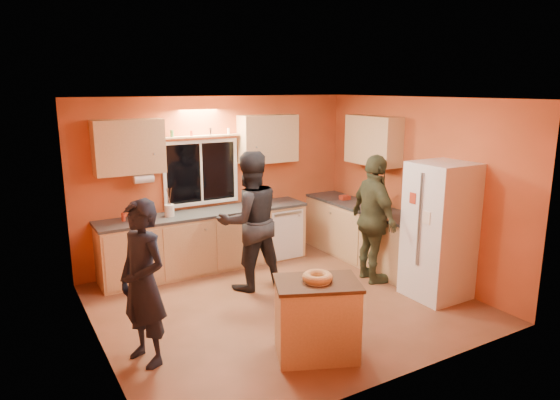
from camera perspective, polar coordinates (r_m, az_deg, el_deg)
ground at (r=6.58m, az=0.41°, el=-11.74°), size 4.50×4.50×0.00m
room_shell at (r=6.50m, az=-0.51°, el=2.92°), size 4.54×4.04×2.61m
back_counter at (r=7.84m, az=-5.87°, el=-4.19°), size 4.23×0.62×0.90m
right_counter at (r=7.88m, az=10.83°, el=-4.26°), size 0.62×1.84×0.90m
refrigerator at (r=6.83m, az=17.76°, el=-3.38°), size 0.72×0.70×1.80m
island at (r=5.27m, az=4.21°, el=-13.33°), size 1.01×0.87×0.82m
bundt_pastry at (r=5.09m, az=4.30°, el=-8.79°), size 0.31×0.31×0.09m
person_left at (r=5.16m, az=-15.38°, el=-9.14°), size 0.59×0.72×1.69m
person_center at (r=6.79m, az=-3.50°, el=-2.41°), size 0.96×0.76×1.91m
person_right at (r=7.14m, az=10.67°, el=-2.18°), size 0.64×1.14×1.83m
mixing_bowl at (r=7.88m, az=-2.74°, el=-0.35°), size 0.35×0.35×0.09m
utensil_crock at (r=7.40m, az=-12.52°, el=-1.17°), size 0.14×0.14×0.17m
potted_plant at (r=7.75m, az=10.73°, el=0.13°), size 0.37×0.34×0.33m
red_box at (r=8.36m, az=7.41°, el=0.28°), size 0.17×0.13×0.07m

